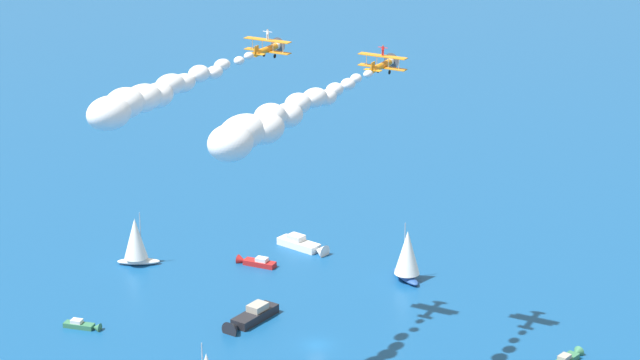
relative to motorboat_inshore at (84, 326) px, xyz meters
name	(u,v)px	position (x,y,z in m)	size (l,w,h in m)	color
ground_plane	(317,345)	(27.16, 25.10, -0.47)	(2000.00, 2000.00, 0.00)	navy
motorboat_inshore	(84,326)	(0.00, 0.00, 0.00)	(5.80, 4.79, 1.75)	#33704C
motorboat_offshore	(255,262)	(-4.39, 35.86, 0.09)	(7.25, 4.98, 2.09)	#B21E1E
sailboat_mid_cluster	(136,241)	(-17.56, 19.68, 3.97)	(6.25, 7.29, 9.73)	white
motorboat_outer_ring_a	(305,245)	(-4.61, 47.21, 0.34)	(10.75, 4.83, 3.02)	white
motorboat_outer_ring_b	(569,358)	(54.45, 51.19, 0.05)	(2.97, 6.89, 1.94)	#33704C
sailboat_outer_ring_c	(407,255)	(17.25, 52.43, 4.18)	(8.20, 5.24, 10.20)	#23478C
motorboat_outer_ring_d	(249,318)	(14.54, 21.40, 0.40)	(6.01, 11.49, 3.23)	black
biplane_lead	(268,48)	(19.67, 22.05, 44.72)	(7.12, 7.05, 3.56)	orange
wingwalker_lead	(268,34)	(19.69, 22.07, 46.87)	(1.41, 0.70, 1.53)	white
smoke_trail_lead	(145,97)	(31.84, -5.32, 44.54)	(17.54, 34.28, 4.39)	silver
biplane_wingman	(382,64)	(32.64, 32.66, 43.23)	(7.12, 7.05, 3.56)	orange
wingwalker_wingman	(383,49)	(32.66, 32.68, 45.39)	(1.41, 0.70, 1.53)	red
smoke_trail_wingman	(265,124)	(45.90, 2.73, 42.90)	(18.56, 37.34, 4.58)	silver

